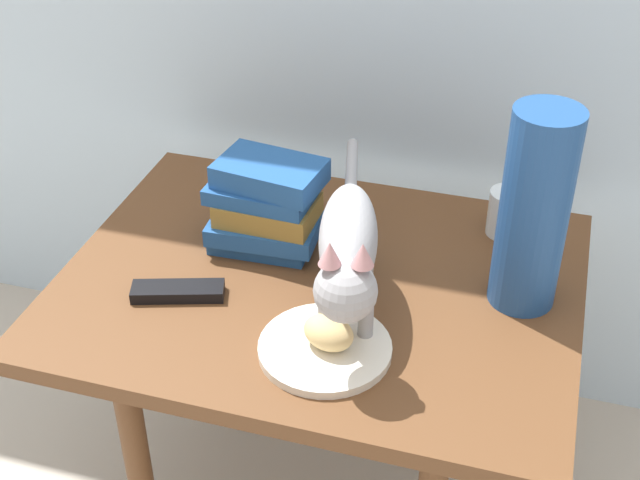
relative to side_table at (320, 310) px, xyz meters
The scene contains 8 objects.
side_table is the anchor object (origin of this frame).
plate 0.20m from the side_table, 71.22° to the right, with size 0.20×0.20×0.01m, color silver.
bread_roll 0.21m from the side_table, 69.58° to the right, with size 0.08×0.06×0.05m, color #E0BC7A.
cat 0.23m from the side_table, 50.88° to the right, with size 0.15×0.47×0.23m.
book_stack 0.20m from the side_table, 149.85° to the left, with size 0.20×0.14×0.17m.
green_vase 0.41m from the side_table, ahead, with size 0.11×0.11×0.34m, color navy.
candle_jar 0.38m from the side_table, 39.10° to the left, with size 0.07×0.07×0.08m.
tv_remote 0.25m from the side_table, 152.41° to the right, with size 0.15×0.04×0.02m, color black.
Camera 1 is at (0.33, -1.12, 1.43)m, focal length 49.23 mm.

